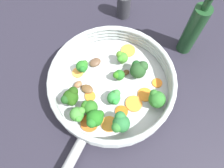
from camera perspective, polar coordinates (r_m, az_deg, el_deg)
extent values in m
plane|color=#22202C|center=(0.62, 0.00, -1.21)|extent=(4.00, 4.00, 0.00)
cylinder|color=#B2B5B7|center=(0.61, 0.00, -0.90)|extent=(0.32, 0.32, 0.02)
torus|color=#AFB8B7|center=(0.60, 0.00, -0.31)|extent=(0.33, 0.33, 0.01)
torus|color=#AFB8B7|center=(0.58, 0.00, 0.22)|extent=(0.33, 0.33, 0.01)
torus|color=#AFB8B7|center=(0.57, 0.00, 0.78)|extent=(0.33, 0.33, 0.01)
torus|color=#AFB8B7|center=(0.56, 0.00, 1.36)|extent=(0.33, 0.33, 0.01)
sphere|color=#AEB0B3|center=(0.57, -10.52, -11.07)|extent=(0.01, 0.01, 0.01)
sphere|color=#AEB0BC|center=(0.56, -3.05, -14.89)|extent=(0.01, 0.01, 0.01)
cylinder|color=orange|center=(0.62, 11.70, 0.27)|extent=(0.03, 0.03, 0.00)
cylinder|color=#DB5C13|center=(0.57, 2.52, -7.25)|extent=(0.05, 0.05, 0.00)
cylinder|color=orange|center=(0.59, -5.72, -3.22)|extent=(0.04, 0.04, 0.00)
cylinder|color=orange|center=(0.65, 4.23, 8.72)|extent=(0.05, 0.05, 0.00)
cylinder|color=orange|center=(0.57, -0.71, -10.41)|extent=(0.05, 0.05, 0.00)
cylinder|color=orange|center=(0.58, 5.73, -5.14)|extent=(0.05, 0.05, 0.01)
cylinder|color=orange|center=(0.57, -6.10, -10.02)|extent=(0.06, 0.06, 0.01)
cylinder|color=orange|center=(0.60, 8.61, -2.74)|extent=(0.05, 0.05, 0.00)
cylinder|color=#EE983F|center=(0.62, -8.95, 2.95)|extent=(0.04, 0.04, 0.01)
cylinder|color=#62944A|center=(0.63, 2.73, 6.08)|extent=(0.01, 0.01, 0.02)
sphere|color=#418629|center=(0.61, 2.80, 6.90)|extent=(0.03, 0.03, 0.03)
sphere|color=#388325|center=(0.60, 2.14, 6.54)|extent=(0.02, 0.02, 0.02)
sphere|color=#38842A|center=(0.61, 2.00, 7.62)|extent=(0.02, 0.02, 0.02)
sphere|color=#487E23|center=(0.61, 2.02, 7.71)|extent=(0.02, 0.02, 0.02)
cylinder|color=#799E51|center=(0.61, 6.59, 2.68)|extent=(0.01, 0.01, 0.02)
sphere|color=#224820|center=(0.59, 6.80, 3.54)|extent=(0.04, 0.04, 0.04)
sphere|color=#1A481D|center=(0.60, 6.39, 4.99)|extent=(0.03, 0.03, 0.03)
sphere|color=#1C4727|center=(0.59, 7.81, 4.93)|extent=(0.02, 0.02, 0.02)
sphere|color=#274D25|center=(0.59, 8.16, 4.63)|extent=(0.03, 0.03, 0.03)
cylinder|color=#639845|center=(0.59, -10.43, -4.10)|extent=(0.01, 0.01, 0.02)
sphere|color=#1F4910|center=(0.57, -10.76, -3.44)|extent=(0.04, 0.04, 0.04)
sphere|color=#1B4519|center=(0.56, -12.10, -3.98)|extent=(0.02, 0.02, 0.02)
sphere|color=#1E420F|center=(0.56, -10.08, -1.98)|extent=(0.03, 0.03, 0.03)
sphere|color=#1F460F|center=(0.56, -10.42, -4.60)|extent=(0.02, 0.02, 0.02)
cylinder|color=#659246|center=(0.57, -5.49, -6.65)|extent=(0.01, 0.01, 0.01)
sphere|color=#28641D|center=(0.56, -5.66, -6.12)|extent=(0.04, 0.04, 0.04)
sphere|color=#27631C|center=(0.55, -6.83, -5.23)|extent=(0.02, 0.02, 0.02)
sphere|color=#2F661B|center=(0.56, -6.98, -5.67)|extent=(0.02, 0.02, 0.02)
cylinder|color=#688F4E|center=(0.61, 1.90, 1.76)|extent=(0.01, 0.01, 0.01)
sphere|color=#246920|center=(0.59, 1.94, 2.37)|extent=(0.03, 0.03, 0.03)
sphere|color=#1F6328|center=(0.59, 0.96, 2.43)|extent=(0.01, 0.01, 0.01)
sphere|color=#2C7419|center=(0.58, 1.01, 2.37)|extent=(0.02, 0.02, 0.02)
cylinder|color=#82A760|center=(0.57, -8.88, -8.32)|extent=(0.01, 0.01, 0.02)
sphere|color=#408634|center=(0.55, -9.15, -7.81)|extent=(0.04, 0.04, 0.04)
sphere|color=#3A8C2D|center=(0.54, -8.75, -8.83)|extent=(0.02, 0.02, 0.02)
sphere|color=#448933|center=(0.55, -8.06, -6.99)|extent=(0.02, 0.02, 0.02)
cylinder|color=#678D53|center=(0.56, 2.35, -10.81)|extent=(0.02, 0.02, 0.02)
sphere|color=#266732|center=(0.54, 2.44, -10.29)|extent=(0.04, 0.04, 0.04)
sphere|color=#2C6F2C|center=(0.53, 1.26, -11.22)|extent=(0.03, 0.03, 0.03)
sphere|color=#286D32|center=(0.53, 2.19, -8.56)|extent=(0.03, 0.03, 0.03)
cylinder|color=#649545|center=(0.62, -7.66, 3.67)|extent=(0.01, 0.01, 0.02)
sphere|color=#266E22|center=(0.60, -7.89, 4.53)|extent=(0.03, 0.03, 0.03)
sphere|color=#306C23|center=(0.60, -7.13, 5.39)|extent=(0.02, 0.02, 0.02)
sphere|color=#206722|center=(0.59, -7.70, 3.93)|extent=(0.02, 0.02, 0.02)
cylinder|color=#6C8F48|center=(0.58, 0.44, -4.22)|extent=(0.01, 0.01, 0.01)
sphere|color=#2F8737|center=(0.56, 0.45, -3.66)|extent=(0.03, 0.03, 0.03)
sphere|color=green|center=(0.55, 0.89, -4.52)|extent=(0.02, 0.02, 0.02)
sphere|color=#258435|center=(0.57, 0.48, -2.43)|extent=(0.02, 0.02, 0.02)
sphere|color=#388539|center=(0.56, 1.21, -2.45)|extent=(0.02, 0.02, 0.02)
cylinder|color=#5E844C|center=(0.56, -4.32, -9.45)|extent=(0.01, 0.01, 0.02)
sphere|color=#1F661A|center=(0.54, -4.48, -8.88)|extent=(0.04, 0.04, 0.04)
sphere|color=#1F5D18|center=(0.54, -3.18, -7.94)|extent=(0.02, 0.02, 0.02)
sphere|color=#216720|center=(0.53, -5.34, -10.05)|extent=(0.03, 0.03, 0.03)
cylinder|color=#72A352|center=(0.59, 11.29, -4.70)|extent=(0.02, 0.02, 0.02)
sphere|color=#2A6C27|center=(0.57, 11.68, -3.98)|extent=(0.04, 0.04, 0.04)
sphere|color=#2D6C27|center=(0.56, 10.89, -2.47)|extent=(0.02, 0.02, 0.02)
sphere|color=#2A6926|center=(0.56, 11.05, -5.15)|extent=(0.02, 0.02, 0.02)
ellipsoid|color=brown|center=(0.60, -6.52, -1.30)|extent=(0.03, 0.04, 0.01)
ellipsoid|color=brown|center=(0.61, 3.64, 3.02)|extent=(0.03, 0.03, 0.01)
ellipsoid|color=brown|center=(0.60, -8.88, -0.13)|extent=(0.03, 0.03, 0.01)
ellipsoid|color=brown|center=(0.63, -4.46, 5.66)|extent=(0.04, 0.04, 0.01)
cylinder|color=#333338|center=(0.73, 3.09, 19.73)|extent=(0.04, 0.04, 0.08)
cylinder|color=#193D1E|center=(0.65, 20.28, 12.92)|extent=(0.04, 0.04, 0.17)
cylinder|color=#193D1E|center=(0.58, 23.68, 18.82)|extent=(0.02, 0.02, 0.04)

